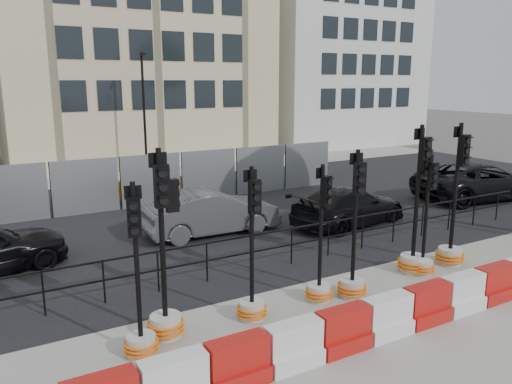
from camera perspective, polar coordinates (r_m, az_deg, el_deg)
ground at (r=12.31m, az=7.19°, el=-9.94°), size 120.00×120.00×0.00m
sidewalk_near at (r=10.31m, az=17.56°, el=-15.12°), size 40.00×6.00×0.02m
road at (r=18.09m, az=-6.16°, el=-2.47°), size 40.00×14.00×0.03m
sidewalk_far at (r=26.40m, az=-14.01°, el=2.02°), size 40.00×4.00×0.02m
building_cream at (r=32.57m, az=-14.38°, el=19.85°), size 15.00×10.06×18.00m
building_white at (r=39.31m, az=8.32°, el=17.33°), size 12.00×9.06×16.00m
kerb_railing at (r=12.99m, az=4.10°, el=-5.42°), size 18.00×0.04×1.00m
heras_fencing at (r=20.47m, az=-9.37°, el=1.13°), size 14.33×1.72×2.00m
lamp_post_far at (r=25.19m, az=-12.65°, el=8.97°), size 0.12×0.56×6.00m
barrier_row at (r=10.27m, az=16.86°, el=-12.96°), size 16.75×0.50×0.80m
traffic_signal_a at (r=9.10m, az=-13.12°, el=-14.25°), size 0.61×0.61×3.11m
traffic_signal_b at (r=9.53m, az=-10.32°, el=-11.47°), size 0.70×0.70×3.57m
traffic_signal_c at (r=10.11m, az=-0.44°, el=-11.05°), size 0.62×0.62×3.13m
traffic_signal_d at (r=10.96m, az=7.37°, el=-8.79°), size 0.60×0.60×3.02m
traffic_signal_e at (r=11.28m, az=11.04°, el=-8.52°), size 0.65×0.65×3.30m
traffic_signal_f at (r=12.98m, az=17.71°, el=-5.13°), size 0.73×0.73×3.69m
traffic_signal_g at (r=13.00m, az=18.62°, el=-6.32°), size 0.60×0.60×3.06m
traffic_signal_h at (r=13.89m, az=21.49°, el=-4.77°), size 0.73×0.73×3.69m
car_b at (r=15.57m, az=-5.15°, el=-2.31°), size 1.65×4.32×1.40m
car_c at (r=16.80m, az=10.59°, el=-1.61°), size 3.11×4.91×1.27m
car_d at (r=21.99m, az=24.17°, el=1.17°), size 4.04×6.14×1.51m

